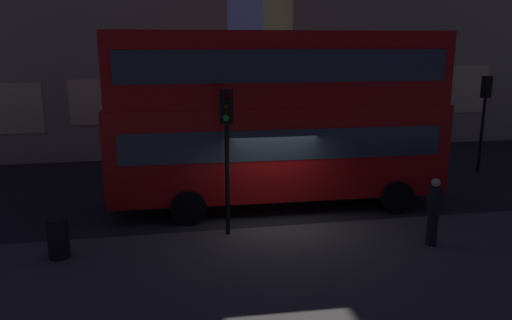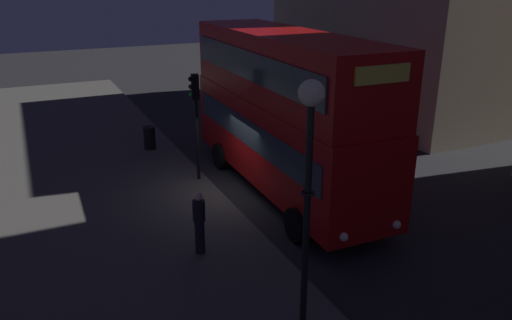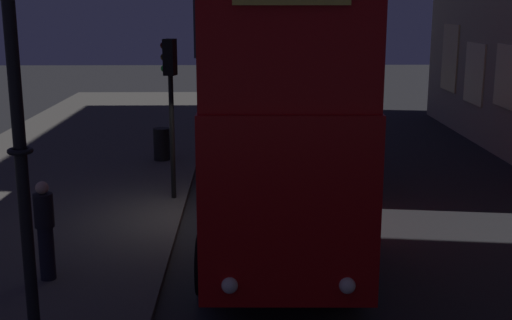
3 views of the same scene
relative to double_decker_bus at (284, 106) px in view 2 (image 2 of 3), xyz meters
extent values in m
plane|color=#232326|center=(-0.37, -1.65, -3.05)|extent=(80.00, 80.00, 0.00)
cube|color=#4C4944|center=(-0.37, -5.93, -2.99)|extent=(44.00, 7.54, 0.12)
cube|color=#E5C67F|center=(-12.39, 7.38, -0.33)|extent=(1.89, 0.06, 2.58)
cube|color=#F9E09E|center=(-9.43, 7.38, -0.66)|extent=(1.89, 0.06, 2.12)
cube|color=#F9E09E|center=(-6.48, 7.38, -0.45)|extent=(1.89, 0.06, 1.93)
cube|color=#F9E09E|center=(-3.52, 7.38, -0.64)|extent=(1.89, 0.06, 2.28)
cube|color=#B20F0F|center=(0.00, 0.00, -1.15)|extent=(10.34, 2.80, 2.79)
cube|color=#B20F0F|center=(0.00, 0.00, 1.33)|extent=(10.13, 2.75, 2.16)
cube|color=#2D3842|center=(0.00, 0.00, -0.80)|extent=(9.52, 2.84, 0.90)
cube|color=#2D3842|center=(0.00, 0.00, 1.44)|extent=(9.52, 2.84, 0.90)
cube|color=#F2D84C|center=(5.09, -0.11, 1.92)|extent=(0.11, 1.55, 0.44)
sphere|color=white|center=(5.18, 0.73, -2.19)|extent=(0.24, 0.24, 0.24)
sphere|color=white|center=(5.14, -0.95, -2.19)|extent=(0.24, 0.24, 0.24)
cylinder|color=black|center=(3.52, 1.27, -2.54)|extent=(1.02, 0.26, 1.02)
cylinder|color=black|center=(3.46, -1.42, -2.54)|extent=(1.02, 0.26, 1.02)
cylinder|color=black|center=(-2.80, 1.40, -2.54)|extent=(1.02, 0.26, 1.02)
cylinder|color=black|center=(-2.86, -1.28, -2.54)|extent=(1.02, 0.26, 1.02)
cylinder|color=black|center=(-1.88, -2.47, -1.43)|extent=(0.12, 0.12, 3.01)
cube|color=black|center=(-1.88, -2.47, 0.50)|extent=(0.37, 0.32, 0.85)
sphere|color=black|center=(-1.92, -2.62, 0.77)|extent=(0.17, 0.17, 0.17)
sphere|color=black|center=(-1.92, -2.62, 0.50)|extent=(0.17, 0.17, 0.17)
sphere|color=green|center=(-1.92, -2.62, 0.23)|extent=(0.17, 0.17, 0.17)
cylinder|color=black|center=(6.91, -3.16, -0.51)|extent=(0.14, 0.14, 4.84)
torus|color=black|center=(6.91, -3.16, 0.17)|extent=(0.28, 0.28, 0.06)
sphere|color=#F9EFC6|center=(6.91, -3.16, 2.13)|extent=(0.50, 0.50, 0.50)
cylinder|color=black|center=(3.10, -4.14, -2.46)|extent=(0.27, 0.27, 0.95)
cylinder|color=black|center=(3.10, -4.14, -1.69)|extent=(0.33, 0.33, 0.58)
sphere|color=beige|center=(3.10, -4.14, -1.29)|extent=(0.22, 0.22, 0.22)
cylinder|color=black|center=(-6.05, -3.25, -2.44)|extent=(0.50, 0.50, 0.98)
camera|label=1|loc=(-3.43, -15.09, 2.13)|focal=35.29mm
camera|label=2|loc=(14.55, -7.83, 4.13)|focal=35.36mm
camera|label=3|loc=(14.06, -0.74, 1.71)|focal=47.11mm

